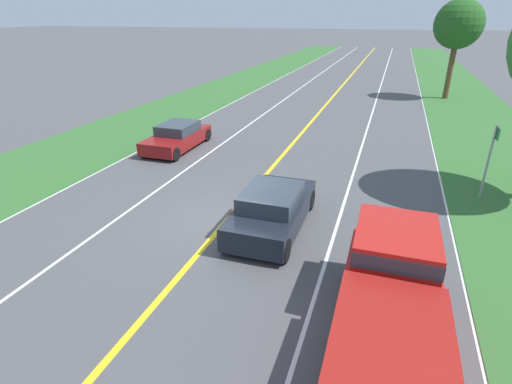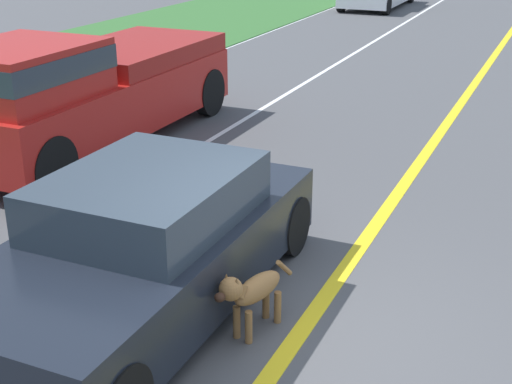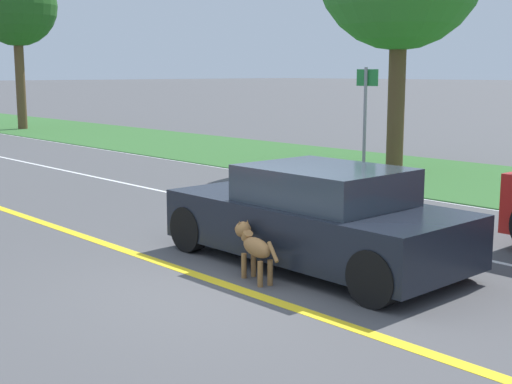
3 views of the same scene
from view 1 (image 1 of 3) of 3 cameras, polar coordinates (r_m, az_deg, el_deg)
The scene contains 12 objects.
ground_plane at distance 13.19m, azimuth -4.26°, elevation -4.14°, with size 400.00×400.00×0.00m, color #4C4C4F.
centre_divider_line at distance 13.19m, azimuth -4.26°, elevation -4.12°, with size 0.18×160.00×0.01m, color yellow.
lane_edge_line_right at distance 12.58m, azimuth 27.05°, elevation -8.49°, with size 0.14×160.00×0.01m, color white.
lane_edge_line_left at distance 16.97m, azimuth -26.65°, elevation -0.13°, with size 0.14×160.00×0.01m, color white.
lane_dash_same_dir at distance 12.40m, azimuth 10.95°, elevation -6.49°, with size 0.10×160.00×0.01m, color white.
lane_dash_oncoming at distance 14.79m, azimuth -16.89°, elevation -1.91°, with size 0.10×160.00×0.01m, color white.
ego_car at distance 12.46m, azimuth 2.33°, elevation -2.49°, with size 1.93×4.33×1.38m.
dog at distance 12.90m, azimuth -2.52°, elevation -2.51°, with size 0.40×1.09×0.73m.
pickup_truck at distance 8.60m, azimuth 18.72°, elevation -14.93°, with size 2.04×5.79×1.92m.
oncoming_car at distance 20.60m, azimuth -11.19°, elevation 7.73°, with size 1.86×4.29×1.26m.
roadside_tree_right_far at distance 36.02m, azimuth 26.98°, elevation 20.51°, with size 3.61×3.61×7.37m.
street_sign at distance 16.29m, azimuth 30.48°, elevation 4.62°, with size 0.11×0.64×2.75m.
Camera 1 is at (4.63, -10.68, 6.20)m, focal length 28.00 mm.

